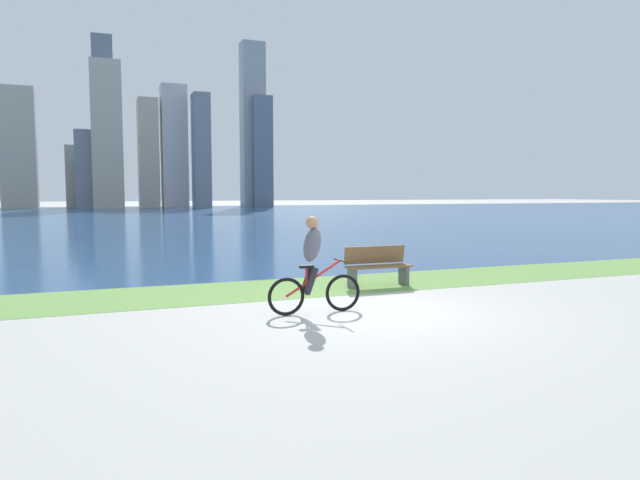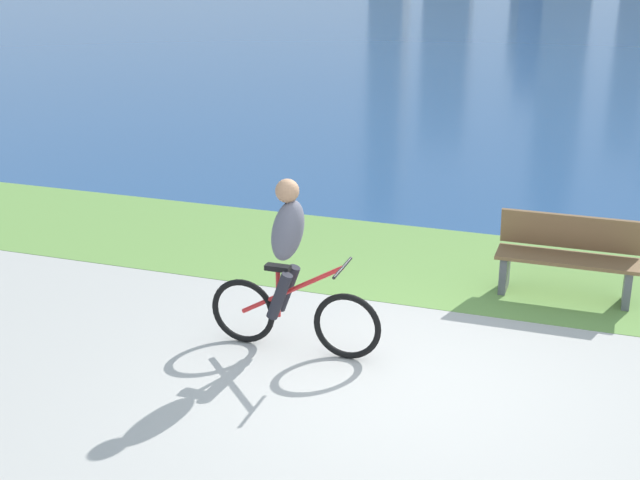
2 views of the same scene
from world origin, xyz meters
TOP-DOWN VIEW (x-y plane):
  - ground_plane at (0.00, 0.00)m, footprint 300.00×300.00m
  - grass_strip_bayside at (0.00, 3.00)m, footprint 120.00×2.61m
  - bay_water_surface at (0.00, 45.20)m, footprint 300.00×81.78m
  - cyclist_lead at (-1.04, 0.33)m, footprint 1.71×0.52m
  - bench_near_path at (1.35, 2.54)m, footprint 1.50×0.47m
  - city_skyline_far_shore at (-0.88, 77.58)m, footprint 42.38×11.22m

SIDE VIEW (x-z plane):
  - ground_plane at x=0.00m, z-range 0.00..0.00m
  - bay_water_surface at x=0.00m, z-range 0.00..0.00m
  - grass_strip_bayside at x=0.00m, z-range 0.00..0.01m
  - bench_near_path at x=1.35m, z-range 0.00..0.90m
  - cyclist_lead at x=-1.04m, z-range -0.01..1.69m
  - city_skyline_far_shore at x=-0.88m, z-range -3.66..22.82m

